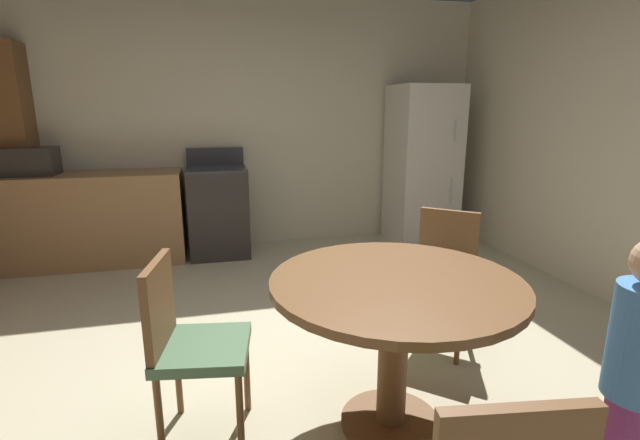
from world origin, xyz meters
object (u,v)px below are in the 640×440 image
dining_table (395,312)px  chair_northeast (443,269)px  refrigerator (422,166)px  chair_west (188,339)px  oven_range (218,211)px  person_child (637,376)px  microwave (30,161)px

dining_table → chair_northeast: chair_northeast is taller
dining_table → refrigerator: bearing=62.0°
refrigerator → chair_northeast: size_ratio=2.02×
chair_northeast → chair_west: 1.65m
refrigerator → chair_west: (-2.48, -2.76, -0.38)m
chair_northeast → chair_west: (-1.56, -0.55, 0.00)m
oven_range → chair_northeast: (1.35, -2.26, 0.03)m
refrigerator → person_child: size_ratio=1.61×
oven_range → refrigerator: bearing=-1.4°
refrigerator → microwave: 3.96m
refrigerator → person_child: (-0.90, -3.57, -0.30)m
oven_range → microwave: size_ratio=2.50×
dining_table → microwave: bearing=129.1°
chair_northeast → person_child: person_child is taller
oven_range → refrigerator: (2.28, -0.05, 0.41)m
refrigerator → microwave: bearing=179.3°
oven_range → person_child: (1.37, -3.62, 0.11)m
microwave → chair_west: 3.22m
refrigerator → microwave: (-3.96, 0.05, 0.15)m
dining_table → person_child: 0.92m
dining_table → person_child: (0.65, -0.66, -0.02)m
chair_northeast → person_child: (0.02, -1.36, 0.08)m
dining_table → person_child: person_child is taller
chair_west → person_child: size_ratio=0.80×
microwave → dining_table: microwave is taller
refrigerator → chair_northeast: 2.42m
refrigerator → chair_west: 3.73m
chair_northeast → person_child: 1.36m
oven_range → microwave: microwave is taller
chair_northeast → person_child: size_ratio=0.80×
chair_west → dining_table: bearing=-0.0°
oven_range → person_child: 3.87m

